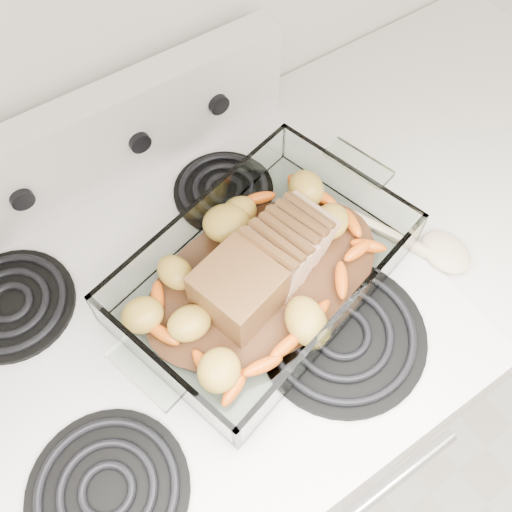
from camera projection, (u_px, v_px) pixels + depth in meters
electric_range at (200, 406)px, 1.24m from camera, size 0.78×0.70×1.12m
counter_right at (424, 262)px, 1.45m from camera, size 0.58×0.68×0.93m
baking_dish at (263, 275)px, 0.86m from camera, size 0.43×0.28×0.08m
pork_roast at (256, 270)px, 0.83m from camera, size 0.24×0.11×0.09m
roast_vegetables at (246, 254)px, 0.87m from camera, size 0.39×0.21×0.05m
wooden_spoon at (407, 237)px, 0.92m from camera, size 0.17×0.29×0.02m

